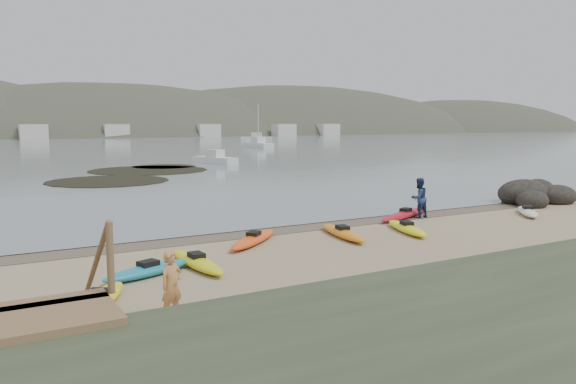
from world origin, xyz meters
TOP-DOWN VIEW (x-y plane):
  - ground at (0.00, 0.00)m, footprint 600.00×600.00m
  - wet_sand at (0.00, -0.30)m, footprint 60.00×60.00m
  - stairs at (-11.00, -11.62)m, footprint 1.50×2.70m
  - kayaks at (-0.24, -3.49)m, footprint 23.30×9.09m
  - person_west at (-8.00, -8.65)m, footprint 0.68×0.57m
  - person_east at (6.42, -1.13)m, footprint 0.94×0.74m
  - rock_cluster at (15.68, -0.47)m, footprint 5.05×3.68m
  - kelp_mats at (1.35, 28.71)m, footprint 15.73×19.29m
  - moored_boats at (4.04, 77.37)m, footprint 90.36×74.36m
  - far_hills at (39.38, 193.97)m, footprint 550.00×135.00m
  - far_town at (6.00, 145.00)m, footprint 199.00×5.00m

SIDE VIEW (x-z plane):
  - far_hills at x=39.38m, z-range -55.93..24.07m
  - ground at x=0.00m, z-range 0.00..0.00m
  - wet_sand at x=0.00m, z-range 0.00..0.00m
  - kelp_mats at x=1.35m, z-range 0.01..0.05m
  - kayaks at x=-0.24m, z-range 0.00..0.34m
  - rock_cluster at x=15.68m, z-range -0.58..1.01m
  - moored_boats at x=4.04m, z-range -0.06..1.13m
  - person_west at x=-8.00m, z-range 0.00..1.60m
  - person_east at x=6.42m, z-range 0.00..1.89m
  - stairs at x=-11.00m, z-range 0.00..2.10m
  - far_town at x=6.00m, z-range 0.00..4.00m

